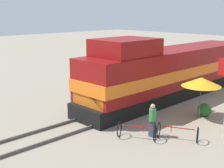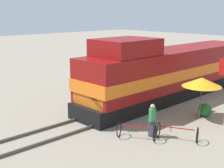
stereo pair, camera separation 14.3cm
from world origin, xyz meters
name	(u,v)px [view 2 (the right image)]	position (x,y,z in m)	size (l,w,h in m)	color
ground_plane	(124,112)	(0.00, 0.00, 0.00)	(120.00, 120.00, 0.00)	gray
rail_near	(115,108)	(-0.72, 0.00, 0.07)	(0.08, 33.49, 0.15)	#4C4742
rail_far	(132,113)	(0.72, 0.00, 0.07)	(0.08, 33.49, 0.15)	#4C4742
locomotive	(170,72)	(0.00, 4.53, 1.84)	(2.99, 16.27, 4.37)	black
vendor_umbrella	(202,82)	(3.78, 2.27, 2.11)	(2.17, 2.17, 2.35)	#4C4C4C
shrub_cluster	(205,110)	(3.81, 2.76, 0.38)	(0.77, 0.77, 0.77)	#236028
person_bystander	(152,119)	(3.60, -1.75, 0.89)	(0.34, 0.34, 1.64)	#2D3347
bicycle	(177,132)	(4.68, -1.19, 0.39)	(2.00, 1.48, 0.75)	black
bicycle_spare	(137,131)	(3.25, -2.47, 0.40)	(1.92, 1.53, 0.77)	black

